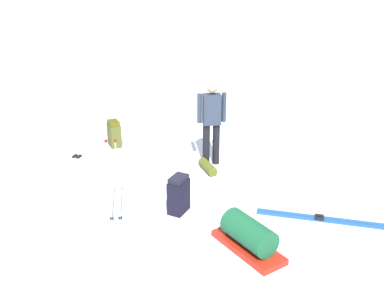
{
  "coord_description": "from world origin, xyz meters",
  "views": [
    {
      "loc": [
        1.38,
        -7.78,
        3.93
      ],
      "look_at": [
        0.0,
        0.0,
        0.7
      ],
      "focal_mm": 43.58,
      "sensor_mm": 36.0,
      "label": 1
    }
  ],
  "objects_px": {
    "ski_pair_far": "(77,157)",
    "backpack_bright": "(178,195)",
    "skier_standing": "(212,119)",
    "backpack_large_dark": "(114,134)",
    "sleeping_mat_rolled": "(208,167)",
    "ski_pair_near": "(319,219)",
    "gear_sled": "(249,236)",
    "ski_poles_planted_near": "(113,177)"
  },
  "relations": [
    {
      "from": "ski_pair_near",
      "to": "skier_standing",
      "type": "bearing_deg",
      "value": 137.74
    },
    {
      "from": "skier_standing",
      "to": "sleeping_mat_rolled",
      "type": "height_order",
      "value": "skier_standing"
    },
    {
      "from": "backpack_large_dark",
      "to": "backpack_bright",
      "type": "bearing_deg",
      "value": -52.31
    },
    {
      "from": "skier_standing",
      "to": "sleeping_mat_rolled",
      "type": "distance_m",
      "value": 0.94
    },
    {
      "from": "sleeping_mat_rolled",
      "to": "gear_sled",
      "type": "bearing_deg",
      "value": -69.17
    },
    {
      "from": "backpack_bright",
      "to": "gear_sled",
      "type": "relative_size",
      "value": 0.55
    },
    {
      "from": "ski_poles_planted_near",
      "to": "ski_pair_far",
      "type": "bearing_deg",
      "value": 125.74
    },
    {
      "from": "backpack_bright",
      "to": "ski_pair_near",
      "type": "bearing_deg",
      "value": 3.81
    },
    {
      "from": "skier_standing",
      "to": "backpack_bright",
      "type": "distance_m",
      "value": 2.09
    },
    {
      "from": "ski_poles_planted_near",
      "to": "sleeping_mat_rolled",
      "type": "bearing_deg",
      "value": 60.73
    },
    {
      "from": "ski_poles_planted_near",
      "to": "sleeping_mat_rolled",
      "type": "distance_m",
      "value": 2.48
    },
    {
      "from": "skier_standing",
      "to": "ski_poles_planted_near",
      "type": "distance_m",
      "value": 2.72
    },
    {
      "from": "gear_sled",
      "to": "sleeping_mat_rolled",
      "type": "relative_size",
      "value": 2.1
    },
    {
      "from": "skier_standing",
      "to": "gear_sled",
      "type": "relative_size",
      "value": 1.47
    },
    {
      "from": "skier_standing",
      "to": "ski_pair_near",
      "type": "bearing_deg",
      "value": -42.26
    },
    {
      "from": "skier_standing",
      "to": "backpack_bright",
      "type": "height_order",
      "value": "skier_standing"
    },
    {
      "from": "sleeping_mat_rolled",
      "to": "backpack_large_dark",
      "type": "bearing_deg",
      "value": 157.33
    },
    {
      "from": "skier_standing",
      "to": "gear_sled",
      "type": "height_order",
      "value": "skier_standing"
    },
    {
      "from": "skier_standing",
      "to": "ski_pair_far",
      "type": "bearing_deg",
      "value": -175.64
    },
    {
      "from": "backpack_large_dark",
      "to": "gear_sled",
      "type": "distance_m",
      "value": 4.64
    },
    {
      "from": "skier_standing",
      "to": "gear_sled",
      "type": "distance_m",
      "value": 3.08
    },
    {
      "from": "ski_pair_near",
      "to": "backpack_bright",
      "type": "xyz_separation_m",
      "value": [
        -2.27,
        -0.15,
        0.3
      ]
    },
    {
      "from": "backpack_large_dark",
      "to": "backpack_bright",
      "type": "xyz_separation_m",
      "value": [
        1.96,
        -2.53,
        0.03
      ]
    },
    {
      "from": "ski_pair_far",
      "to": "backpack_bright",
      "type": "bearing_deg",
      "value": -34.92
    },
    {
      "from": "ski_pair_near",
      "to": "ski_poles_planted_near",
      "type": "bearing_deg",
      "value": -168.95
    },
    {
      "from": "skier_standing",
      "to": "ski_pair_far",
      "type": "distance_m",
      "value": 2.94
    },
    {
      "from": "gear_sled",
      "to": "sleeping_mat_rolled",
      "type": "bearing_deg",
      "value": 110.83
    },
    {
      "from": "ski_pair_far",
      "to": "sleeping_mat_rolled",
      "type": "xyz_separation_m",
      "value": [
        2.77,
        -0.15,
        0.08
      ]
    },
    {
      "from": "gear_sled",
      "to": "ski_poles_planted_near",
      "type": "bearing_deg",
      "value": 169.14
    },
    {
      "from": "ski_pair_near",
      "to": "backpack_bright",
      "type": "relative_size",
      "value": 3.13
    },
    {
      "from": "ski_poles_planted_near",
      "to": "sleeping_mat_rolled",
      "type": "xyz_separation_m",
      "value": [
        1.17,
        2.08,
        -0.68
      ]
    },
    {
      "from": "ski_pair_near",
      "to": "ski_poles_planted_near",
      "type": "distance_m",
      "value": 3.33
    },
    {
      "from": "ski_pair_near",
      "to": "ski_pair_far",
      "type": "height_order",
      "value": "same"
    },
    {
      "from": "ski_pair_near",
      "to": "sleeping_mat_rolled",
      "type": "distance_m",
      "value": 2.49
    },
    {
      "from": "gear_sled",
      "to": "ski_pair_far",
      "type": "bearing_deg",
      "value": 144.67
    },
    {
      "from": "backpack_bright",
      "to": "gear_sled",
      "type": "height_order",
      "value": "backpack_bright"
    },
    {
      "from": "gear_sled",
      "to": "sleeping_mat_rolled",
      "type": "xyz_separation_m",
      "value": [
        -0.95,
        2.49,
        -0.13
      ]
    },
    {
      "from": "skier_standing",
      "to": "backpack_large_dark",
      "type": "distance_m",
      "value": 2.39
    },
    {
      "from": "ski_pair_far",
      "to": "backpack_bright",
      "type": "relative_size",
      "value": 3.1
    },
    {
      "from": "backpack_large_dark",
      "to": "backpack_bright",
      "type": "relative_size",
      "value": 0.91
    },
    {
      "from": "ski_pair_far",
      "to": "backpack_large_dark",
      "type": "distance_m",
      "value": 0.99
    },
    {
      "from": "ski_pair_near",
      "to": "gear_sled",
      "type": "distance_m",
      "value": 1.5
    }
  ]
}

